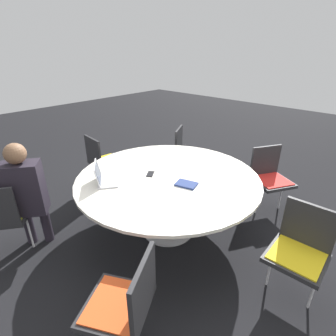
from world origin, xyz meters
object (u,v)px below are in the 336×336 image
spiral_notebook (186,184)px  chair_5 (102,158)px  chair_0 (1,214)px  chair_4 (186,150)px  person_0 (25,190)px  cell_phone (150,174)px  chair_1 (126,300)px  chair_2 (300,247)px  chair_3 (270,174)px  laptop (104,177)px

spiral_notebook → chair_5: bearing=-93.3°
chair_0 → chair_4: bearing=31.0°
person_0 → cell_phone: size_ratio=7.78×
chair_1 → spiral_notebook: bearing=-7.4°
chair_2 → person_0: bearing=27.8°
chair_4 → chair_5: bearing=-59.1°
chair_0 → chair_5: (-1.49, -0.45, 0.00)m
chair_2 → spiral_notebook: 1.15m
chair_3 → person_0: size_ratio=0.71×
chair_3 → cell_phone: size_ratio=5.52×
chair_2 → chair_5: same height
chair_4 → person_0: (2.37, -0.16, 0.19)m
chair_5 → person_0: bearing=-61.1°
laptop → spiral_notebook: (-0.53, 0.67, -0.05)m
spiral_notebook → cell_phone: 0.46m
chair_4 → laptop: size_ratio=2.23×
chair_2 → chair_4: bearing=-29.1°
chair_1 → chair_4: size_ratio=1.00×
chair_3 → cell_phone: 1.59m
chair_2 → cell_phone: size_ratio=5.52×
chair_2 → spiral_notebook: chair_2 is taller
chair_0 → person_0: bearing=19.0°
chair_0 → cell_phone: (-1.32, 0.76, 0.22)m
laptop → spiral_notebook: laptop is taller
person_0 → spiral_notebook: 1.62m
chair_2 → laptop: 1.93m
chair_3 → chair_5: bearing=-30.1°
chair_0 → chair_2: 2.79m
chair_0 → chair_3: same height
chair_2 → chair_4: (-1.10, -2.11, 0.00)m
chair_0 → spiral_notebook: chair_0 is taller
person_0 → laptop: (-0.62, 0.47, 0.08)m
chair_2 → chair_5: 2.79m
person_0 → cell_phone: person_0 is taller
chair_1 → person_0: person_0 is taller
chair_4 → laptop: laptop is taller
chair_2 → chair_5: size_ratio=1.00×
chair_1 → spiral_notebook: (-1.18, -0.45, 0.22)m
laptop → cell_phone: (-0.45, 0.22, -0.05)m
chair_3 → chair_5: same height
chair_2 → chair_4: same height
chair_2 → chair_3: 1.36m
chair_2 → laptop: size_ratio=2.23×
chair_0 → laptop: bearing=3.8°
chair_4 → cell_phone: (1.30, 0.53, 0.22)m
chair_1 → chair_2: size_ratio=1.00×
person_0 → cell_phone: bearing=3.2°
chair_0 → spiral_notebook: (-1.39, 1.22, 0.22)m
chair_3 → person_0: person_0 is taller
chair_0 → chair_3: size_ratio=1.00×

